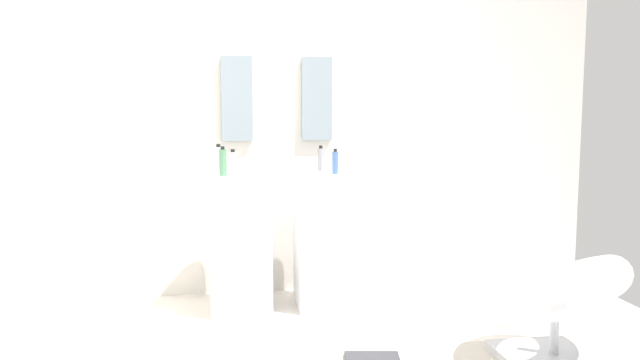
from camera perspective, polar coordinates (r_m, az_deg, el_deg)
The scene contains 12 objects.
rear_partition at distance 4.67m, azimuth -3.95°, elevation 5.76°, with size 4.80×0.10×2.60m, color silver.
pedestal_sink_left at distance 4.29m, azimuth -7.19°, elevation -5.47°, with size 0.42×0.42×1.03m.
pedestal_sink_right at distance 4.34m, azimuth 0.49°, elevation -5.26°, with size 0.42×0.42×1.03m.
vanity_mirror_left at distance 4.58m, azimuth -7.52°, elevation 7.30°, with size 0.22×0.03×0.60m, color #8C9EA8.
vanity_mirror_right at distance 4.63m, azimuth -0.29°, elevation 7.34°, with size 0.22×0.03×0.60m, color #8C9EA8.
lounge_chair at distance 3.60m, azimuth 20.55°, elevation -10.19°, with size 1.11×1.11×0.65m.
magazine_charcoal at distance 3.52m, azimuth 4.74°, elevation -15.88°, with size 0.30×0.20×0.02m, color #38383D.
soap_bottle_clear at distance 4.26m, azimuth -9.15°, elevation 1.81°, with size 0.05×0.05×0.20m.
soap_bottle_blue at distance 4.18m, azimuth 1.39°, elevation 1.61°, with size 0.04×0.04×0.17m.
soap_bottle_white at distance 4.10m, azimuth -7.87°, elevation 1.48°, with size 0.05×0.05×0.17m.
soap_bottle_grey at distance 4.40m, azimuth 0.07°, elevation 1.90°, with size 0.05×0.05×0.17m.
soap_bottle_green at distance 4.12m, azimuth -8.77°, elevation 1.61°, with size 0.05×0.05×0.19m.
Camera 1 is at (-0.41, -3.00, 1.36)m, focal length 35.45 mm.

